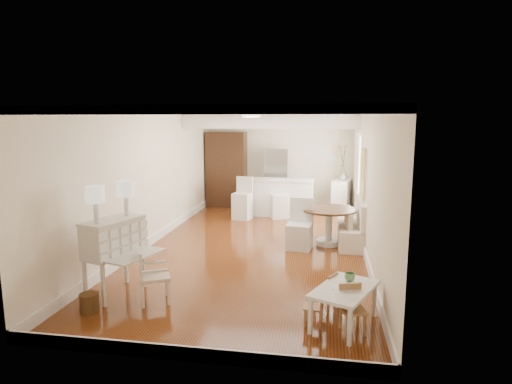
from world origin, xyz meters
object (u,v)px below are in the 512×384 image
(dining_table, at_px, (329,227))
(kids_chair_a, at_px, (314,306))
(kids_chair_b, at_px, (325,291))
(slip_chair_near, at_px, (300,224))
(pantry_cabinet, at_px, (227,169))
(wicker_basket, at_px, (89,303))
(bar_stool_right, at_px, (279,199))
(breakfast_counter, at_px, (277,197))
(kids_table, at_px, (344,306))
(sideboard, at_px, (342,196))
(kids_chair_c, at_px, (353,309))
(slip_chair_far, at_px, (300,217))
(bar_stool_left, at_px, (242,198))
(fridge, at_px, (287,179))
(secretary_bureau, at_px, (115,257))
(gustavian_armchair, at_px, (155,276))

(dining_table, bearing_deg, kids_chair_a, -93.11)
(kids_chair_b, height_order, slip_chair_near, slip_chair_near)
(dining_table, distance_m, pantry_cabinet, 4.99)
(wicker_basket, height_order, kids_chair_a, kids_chair_a)
(pantry_cabinet, bearing_deg, bar_stool_right, -38.59)
(bar_stool_right, bearing_deg, breakfast_counter, 83.50)
(slip_chair_near, xyz_separation_m, bar_stool_right, (-0.75, 2.77, -0.00))
(slip_chair_near, bearing_deg, kids_table, -69.86)
(kids_chair_a, distance_m, bar_stool_right, 6.26)
(breakfast_counter, height_order, sideboard, breakfast_counter)
(kids_chair_c, height_order, sideboard, sideboard)
(kids_table, bearing_deg, bar_stool_right, 104.15)
(slip_chair_far, distance_m, bar_stool_right, 1.97)
(slip_chair_far, bearing_deg, kids_table, 39.50)
(bar_stool_left, bearing_deg, kids_chair_a, -60.47)
(slip_chair_far, bearing_deg, pantry_cabinet, -114.36)
(dining_table, relative_size, fridge, 0.64)
(sideboard, bearing_deg, kids_chair_b, -82.60)
(bar_stool_right, bearing_deg, sideboard, 9.75)
(kids_chair_a, xyz_separation_m, fridge, (-1.03, 7.54, 0.64))
(kids_table, bearing_deg, secretary_bureau, 172.18)
(kids_chair_c, xyz_separation_m, pantry_cabinet, (-3.42, 7.69, 0.84))
(kids_chair_c, xyz_separation_m, bar_stool_right, (-1.64, 6.26, 0.22))
(gustavian_armchair, xyz_separation_m, breakfast_counter, (1.09, 6.13, 0.11))
(kids_table, xyz_separation_m, sideboard, (0.20, 7.10, 0.22))
(slip_chair_far, xyz_separation_m, bar_stool_left, (-1.65, 1.54, 0.11))
(pantry_cabinet, bearing_deg, kids_table, -66.14)
(gustavian_armchair, xyz_separation_m, slip_chair_far, (1.88, 3.94, 0.06))
(kids_chair_c, bearing_deg, secretary_bureau, 152.29)
(wicker_basket, bearing_deg, pantry_cabinet, 88.71)
(slip_chair_near, relative_size, slip_chair_far, 1.14)
(dining_table, bearing_deg, secretary_bureau, -135.04)
(kids_chair_a, relative_size, bar_stool_left, 0.45)
(dining_table, xyz_separation_m, breakfast_counter, (-1.44, 2.73, 0.12))
(gustavian_armchair, height_order, dining_table, gustavian_armchair)
(secretary_bureau, distance_m, kids_table, 3.47)
(bar_stool_left, height_order, bar_stool_right, bar_stool_left)
(pantry_cabinet, bearing_deg, kids_chair_b, -66.47)
(kids_table, xyz_separation_m, pantry_cabinet, (-3.32, 7.51, 0.89))
(secretary_bureau, distance_m, slip_chair_near, 3.88)
(slip_chair_far, bearing_deg, bar_stool_right, -130.86)
(slip_chair_near, height_order, bar_stool_left, bar_stool_left)
(gustavian_armchair, bearing_deg, bar_stool_right, -37.41)
(kids_chair_b, xyz_separation_m, bar_stool_right, (-1.29, 5.64, 0.25))
(slip_chair_near, relative_size, bar_stool_right, 1.00)
(kids_chair_a, bearing_deg, bar_stool_left, -155.87)
(bar_stool_left, bearing_deg, slip_chair_near, -45.58)
(fridge, height_order, sideboard, fridge)
(secretary_bureau, bearing_deg, fridge, 92.05)
(wicker_basket, xyz_separation_m, kids_chair_a, (3.10, 0.10, 0.13))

